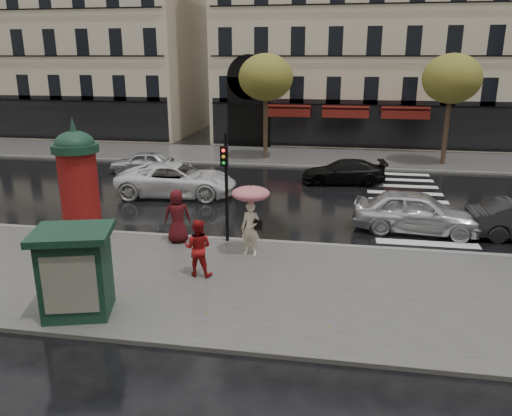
% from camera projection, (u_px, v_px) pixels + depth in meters
% --- Properties ---
extents(ground, '(160.00, 160.00, 0.00)m').
position_uv_depth(ground, '(242.00, 279.00, 15.10)').
color(ground, black).
rests_on(ground, ground).
extents(near_sidewalk, '(90.00, 7.00, 0.12)m').
position_uv_depth(near_sidewalk, '(239.00, 284.00, 14.61)').
color(near_sidewalk, '#474744').
rests_on(near_sidewalk, ground).
extents(far_sidewalk, '(90.00, 6.00, 0.12)m').
position_uv_depth(far_sidewalk, '(297.00, 157.00, 33.00)').
color(far_sidewalk, '#474744').
rests_on(far_sidewalk, ground).
extents(near_kerb, '(90.00, 0.25, 0.14)m').
position_uv_depth(near_kerb, '(258.00, 242.00, 17.91)').
color(near_kerb, slate).
rests_on(near_kerb, ground).
extents(far_kerb, '(90.00, 0.25, 0.14)m').
position_uv_depth(far_kerb, '(293.00, 166.00, 30.17)').
color(far_kerb, slate).
rests_on(far_kerb, ground).
extents(zebra_crossing, '(3.60, 11.75, 0.01)m').
position_uv_depth(zebra_crossing, '(408.00, 201.00, 23.19)').
color(zebra_crossing, silver).
rests_on(zebra_crossing, ground).
extents(tree_far_left, '(3.40, 3.40, 6.64)m').
position_uv_depth(tree_far_left, '(266.00, 78.00, 30.88)').
color(tree_far_left, '#38281C').
rests_on(tree_far_left, ground).
extents(tree_far_right, '(3.40, 3.40, 6.64)m').
position_uv_depth(tree_far_right, '(452.00, 79.00, 29.13)').
color(tree_far_right, '#38281C').
rests_on(tree_far_right, ground).
extents(woman_umbrella, '(1.25, 1.25, 2.39)m').
position_uv_depth(woman_umbrella, '(251.00, 209.00, 16.19)').
color(woman_umbrella, beige).
rests_on(woman_umbrella, near_sidewalk).
extents(woman_red, '(0.88, 0.69, 1.76)m').
position_uv_depth(woman_red, '(198.00, 248.00, 14.82)').
color(woman_red, maroon).
rests_on(woman_red, near_sidewalk).
extents(man_burgundy, '(1.08, 0.89, 1.91)m').
position_uv_depth(man_burgundy, '(177.00, 216.00, 17.49)').
color(man_burgundy, '#440D11').
rests_on(man_burgundy, near_sidewalk).
extents(morris_column, '(1.62, 1.62, 4.35)m').
position_uv_depth(morris_column, '(78.00, 181.00, 17.74)').
color(morris_column, '#133224').
rests_on(morris_column, near_sidewalk).
extents(traffic_light, '(0.25, 0.36, 3.88)m').
position_uv_depth(traffic_light, '(226.00, 177.00, 17.12)').
color(traffic_light, black).
rests_on(traffic_light, near_sidewalk).
extents(newsstand, '(2.23, 2.02, 2.26)m').
position_uv_depth(newsstand, '(76.00, 271.00, 12.52)').
color(newsstand, '#133224').
rests_on(newsstand, near_sidewalk).
extents(car_silver, '(4.88, 2.36, 1.60)m').
position_uv_depth(car_silver, '(416.00, 212.00, 18.91)').
color(car_silver, silver).
rests_on(car_silver, ground).
extents(car_white, '(5.86, 3.04, 1.58)m').
position_uv_depth(car_white, '(177.00, 180.00, 23.84)').
color(car_white, white).
rests_on(car_white, ground).
extents(car_black, '(4.51, 2.27, 1.26)m').
position_uv_depth(car_black, '(343.00, 172.00, 26.23)').
color(car_black, black).
rests_on(car_black, ground).
extents(car_far_silver, '(3.81, 1.89, 1.25)m').
position_uv_depth(car_far_silver, '(142.00, 162.00, 28.61)').
color(car_far_silver, silver).
rests_on(car_far_silver, ground).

